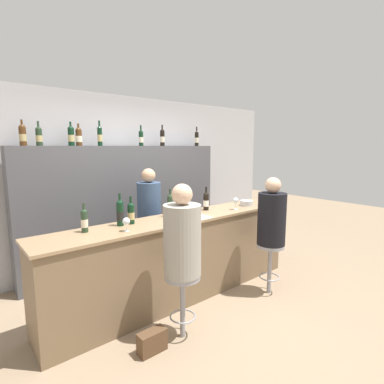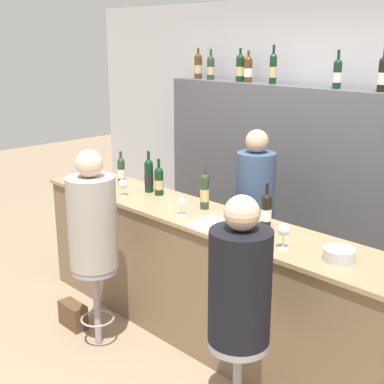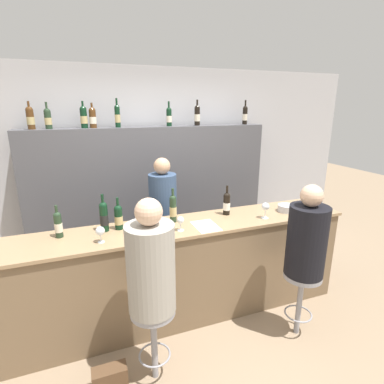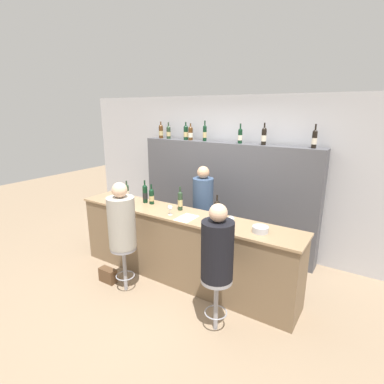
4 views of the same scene
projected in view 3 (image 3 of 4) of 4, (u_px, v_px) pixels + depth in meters
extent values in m
plane|color=#8C755B|center=(194.00, 330.00, 2.92)|extent=(16.00, 16.00, 0.00)
cube|color=#B2B2B7|center=(148.00, 165.00, 4.17)|extent=(6.40, 0.05, 2.60)
cube|color=brown|center=(185.00, 272.00, 3.02)|extent=(3.32, 0.52, 0.97)
cube|color=#997A56|center=(184.00, 226.00, 2.88)|extent=(3.36, 0.56, 0.03)
cube|color=#4C4C51|center=(153.00, 196.00, 4.08)|extent=(3.15, 0.28, 1.84)
cylinder|color=#233823|center=(58.00, 226.00, 2.57)|extent=(0.06, 0.06, 0.20)
cylinder|color=beige|center=(59.00, 227.00, 2.57)|extent=(0.07, 0.07, 0.08)
sphere|color=#233823|center=(57.00, 216.00, 2.54)|extent=(0.06, 0.06, 0.06)
cylinder|color=#233823|center=(56.00, 210.00, 2.53)|extent=(0.02, 0.02, 0.08)
cylinder|color=black|center=(104.00, 219.00, 2.69)|extent=(0.07, 0.07, 0.24)
cylinder|color=black|center=(104.00, 220.00, 2.69)|extent=(0.07, 0.07, 0.10)
sphere|color=black|center=(103.00, 206.00, 2.66)|extent=(0.07, 0.07, 0.07)
cylinder|color=black|center=(102.00, 199.00, 2.64)|extent=(0.02, 0.02, 0.09)
cylinder|color=black|center=(119.00, 219.00, 2.74)|extent=(0.07, 0.07, 0.19)
cylinder|color=tan|center=(119.00, 220.00, 2.74)|extent=(0.08, 0.08, 0.08)
sphere|color=black|center=(118.00, 209.00, 2.71)|extent=(0.07, 0.07, 0.07)
cylinder|color=black|center=(117.00, 203.00, 2.70)|extent=(0.02, 0.02, 0.09)
cylinder|color=#233823|center=(173.00, 210.00, 2.91)|extent=(0.07, 0.07, 0.24)
cylinder|color=tan|center=(173.00, 211.00, 2.91)|extent=(0.07, 0.07, 0.09)
sphere|color=#233823|center=(173.00, 199.00, 2.88)|extent=(0.07, 0.07, 0.07)
cylinder|color=#233823|center=(173.00, 193.00, 2.86)|extent=(0.02, 0.02, 0.09)
cylinder|color=black|center=(227.00, 205.00, 3.11)|extent=(0.07, 0.07, 0.20)
cylinder|color=white|center=(227.00, 206.00, 3.11)|extent=(0.07, 0.07, 0.08)
sphere|color=black|center=(227.00, 196.00, 3.08)|extent=(0.07, 0.07, 0.07)
cylinder|color=black|center=(227.00, 190.00, 3.06)|extent=(0.02, 0.02, 0.10)
cylinder|color=#4C2D14|center=(31.00, 120.00, 3.33)|extent=(0.08, 0.08, 0.21)
cylinder|color=tan|center=(31.00, 121.00, 3.34)|extent=(0.08, 0.08, 0.08)
sphere|color=#4C2D14|center=(29.00, 110.00, 3.31)|extent=(0.08, 0.08, 0.08)
cylinder|color=#4C2D14|center=(28.00, 105.00, 3.29)|extent=(0.02, 0.02, 0.08)
cylinder|color=#233823|center=(48.00, 120.00, 3.40)|extent=(0.07, 0.07, 0.19)
cylinder|color=tan|center=(48.00, 121.00, 3.40)|extent=(0.08, 0.08, 0.08)
sphere|color=#233823|center=(47.00, 112.00, 3.37)|extent=(0.07, 0.07, 0.07)
cylinder|color=#233823|center=(46.00, 106.00, 3.35)|extent=(0.02, 0.02, 0.09)
cylinder|color=black|center=(84.00, 119.00, 3.52)|extent=(0.08, 0.08, 0.22)
cylinder|color=tan|center=(84.00, 120.00, 3.53)|extent=(0.08, 0.08, 0.09)
sphere|color=black|center=(83.00, 109.00, 3.49)|extent=(0.08, 0.08, 0.08)
cylinder|color=black|center=(83.00, 104.00, 3.48)|extent=(0.02, 0.02, 0.08)
cylinder|color=#4C2D14|center=(93.00, 119.00, 3.56)|extent=(0.08, 0.08, 0.20)
cylinder|color=beige|center=(93.00, 120.00, 3.56)|extent=(0.08, 0.08, 0.08)
sphere|color=#4C2D14|center=(92.00, 111.00, 3.53)|extent=(0.08, 0.08, 0.08)
cylinder|color=#4C2D14|center=(92.00, 106.00, 3.52)|extent=(0.02, 0.02, 0.08)
cylinder|color=black|center=(118.00, 118.00, 3.65)|extent=(0.06, 0.06, 0.24)
cylinder|color=tan|center=(118.00, 119.00, 3.65)|extent=(0.07, 0.07, 0.09)
sphere|color=black|center=(117.00, 108.00, 3.62)|extent=(0.06, 0.06, 0.06)
cylinder|color=black|center=(117.00, 102.00, 3.60)|extent=(0.02, 0.02, 0.10)
cylinder|color=black|center=(169.00, 118.00, 3.88)|extent=(0.07, 0.07, 0.20)
cylinder|color=beige|center=(169.00, 119.00, 3.88)|extent=(0.07, 0.07, 0.08)
sphere|color=black|center=(169.00, 110.00, 3.85)|extent=(0.07, 0.07, 0.07)
cylinder|color=black|center=(169.00, 105.00, 3.83)|extent=(0.02, 0.02, 0.10)
cylinder|color=black|center=(197.00, 117.00, 4.00)|extent=(0.07, 0.07, 0.23)
cylinder|color=beige|center=(197.00, 118.00, 4.01)|extent=(0.08, 0.08, 0.09)
sphere|color=black|center=(197.00, 108.00, 3.97)|extent=(0.07, 0.07, 0.07)
cylinder|color=black|center=(197.00, 103.00, 3.96)|extent=(0.02, 0.02, 0.09)
cylinder|color=black|center=(245.00, 116.00, 4.25)|extent=(0.07, 0.07, 0.22)
cylinder|color=beige|center=(245.00, 117.00, 4.25)|extent=(0.07, 0.07, 0.09)
sphere|color=black|center=(245.00, 108.00, 4.22)|extent=(0.07, 0.07, 0.07)
cylinder|color=black|center=(245.00, 104.00, 4.20)|extent=(0.02, 0.02, 0.10)
cylinder|color=silver|center=(101.00, 242.00, 2.49)|extent=(0.06, 0.06, 0.00)
cylinder|color=silver|center=(101.00, 238.00, 2.49)|extent=(0.01, 0.01, 0.06)
sphere|color=silver|center=(100.00, 231.00, 2.47)|extent=(0.08, 0.08, 0.08)
cylinder|color=silver|center=(181.00, 230.00, 2.73)|extent=(0.06, 0.06, 0.00)
cylinder|color=silver|center=(181.00, 227.00, 2.72)|extent=(0.01, 0.01, 0.07)
sphere|color=silver|center=(180.00, 220.00, 2.70)|extent=(0.06, 0.06, 0.06)
cylinder|color=silver|center=(265.00, 218.00, 3.03)|extent=(0.07, 0.07, 0.00)
cylinder|color=silver|center=(265.00, 214.00, 3.02)|extent=(0.01, 0.01, 0.08)
sphere|color=silver|center=(266.00, 206.00, 3.00)|extent=(0.08, 0.08, 0.08)
cylinder|color=#B7B7BC|center=(286.00, 208.00, 3.22)|extent=(0.18, 0.18, 0.07)
cube|color=white|center=(206.00, 226.00, 2.83)|extent=(0.21, 0.30, 0.00)
cylinder|color=gray|center=(154.00, 345.00, 2.34)|extent=(0.05, 0.05, 0.60)
torus|color=gray|center=(155.00, 355.00, 2.36)|extent=(0.26, 0.26, 0.02)
cylinder|color=gray|center=(153.00, 311.00, 2.25)|extent=(0.34, 0.34, 0.04)
cylinder|color=gray|center=(151.00, 268.00, 2.15)|extent=(0.35, 0.35, 0.67)
sphere|color=#D8AD8C|center=(149.00, 212.00, 2.03)|extent=(0.19, 0.19, 0.19)
cylinder|color=gray|center=(299.00, 305.00, 2.80)|extent=(0.05, 0.05, 0.60)
torus|color=gray|center=(298.00, 314.00, 2.83)|extent=(0.26, 0.26, 0.02)
cylinder|color=gray|center=(303.00, 275.00, 2.71)|extent=(0.34, 0.34, 0.04)
cylinder|color=black|center=(307.00, 241.00, 2.62)|extent=(0.34, 0.34, 0.64)
sphere|color=#D8AD8C|center=(312.00, 196.00, 2.51)|extent=(0.19, 0.19, 0.19)
cylinder|color=#334766|center=(164.00, 230.00, 3.54)|extent=(0.32, 0.32, 1.36)
sphere|color=tan|center=(162.00, 166.00, 3.33)|extent=(0.19, 0.19, 0.19)
cube|color=#513823|center=(110.00, 379.00, 2.27)|extent=(0.26, 0.12, 0.20)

